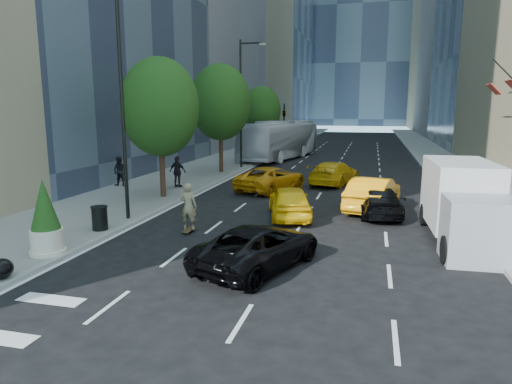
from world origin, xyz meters
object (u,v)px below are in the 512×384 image
(skateboarder, at_px, (189,209))
(black_sedan_lincoln, at_px, (259,247))
(trash_can, at_px, (100,219))
(box_truck, at_px, (464,203))
(planter_shrub, at_px, (45,218))
(black_sedan_mercedes, at_px, (378,201))
(city_bus, at_px, (281,140))

(skateboarder, xyz_separation_m, black_sedan_lincoln, (3.70, -3.25, -0.27))
(black_sedan_lincoln, relative_size, trash_can, 5.34)
(skateboarder, distance_m, black_sedan_lincoln, 4.93)
(box_truck, bearing_deg, planter_shrub, -160.85)
(box_truck, xyz_separation_m, planter_shrub, (-13.79, -5.35, -0.15))
(black_sedan_mercedes, distance_m, city_bus, 23.72)
(skateboarder, distance_m, trash_can, 3.56)
(black_sedan_mercedes, bearing_deg, trash_can, 22.00)
(black_sedan_mercedes, height_order, city_bus, city_bus)
(skateboarder, height_order, black_sedan_mercedes, skateboarder)
(black_sedan_lincoln, bearing_deg, black_sedan_mercedes, -93.60)
(box_truck, xyz_separation_m, trash_can, (-13.79, -2.28, -0.89))
(black_sedan_lincoln, height_order, city_bus, city_bus)
(black_sedan_lincoln, distance_m, box_truck, 8.12)
(box_truck, bearing_deg, city_bus, 113.02)
(black_sedan_mercedes, bearing_deg, skateboarder, 26.99)
(box_truck, height_order, trash_can, box_truck)
(black_sedan_lincoln, relative_size, box_truck, 0.78)
(black_sedan_lincoln, distance_m, black_sedan_mercedes, 9.04)
(planter_shrub, bearing_deg, skateboarder, 50.12)
(skateboarder, distance_m, black_sedan_mercedes, 8.94)
(skateboarder, xyz_separation_m, trash_can, (-3.40, -1.00, -0.34))
(black_sedan_lincoln, distance_m, city_bus, 30.65)
(black_sedan_lincoln, xyz_separation_m, planter_shrub, (-7.10, -0.82, 0.67))
(black_sedan_mercedes, height_order, box_truck, box_truck)
(box_truck, bearing_deg, skateboarder, -175.03)
(black_sedan_lincoln, distance_m, trash_can, 7.45)
(box_truck, bearing_deg, black_sedan_mercedes, 126.74)
(skateboarder, height_order, city_bus, city_bus)
(black_sedan_lincoln, height_order, planter_shrub, planter_shrub)
(black_sedan_lincoln, height_order, box_truck, box_truck)
(black_sedan_lincoln, bearing_deg, box_truck, -125.34)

